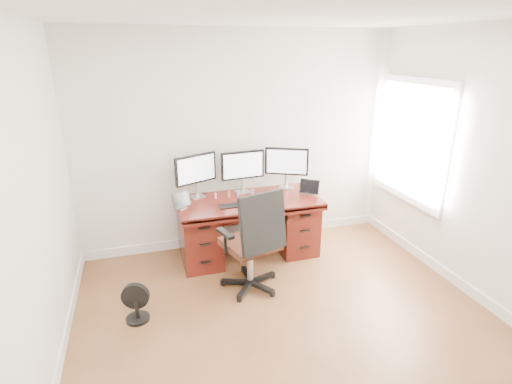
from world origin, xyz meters
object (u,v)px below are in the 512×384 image
object	(u,v)px
monitor_center	(243,167)
keyboard	(251,205)
floor_fan	(136,303)
office_chair	(253,258)
desk	(248,225)

from	to	relation	value
monitor_center	keyboard	size ratio (longest dim) A/B	1.88
keyboard	floor_fan	bearing A→B (deg)	-139.59
floor_fan	office_chair	bearing A→B (deg)	23.91
monitor_center	keyboard	world-z (taller)	monitor_center
desk	monitor_center	size ratio (longest dim) A/B	3.08
office_chair	floor_fan	distance (m)	1.24
floor_fan	monitor_center	distance (m)	2.03
floor_fan	desk	bearing A→B (deg)	49.66
desk	office_chair	size ratio (longest dim) A/B	1.48
office_chair	keyboard	size ratio (longest dim) A/B	3.92
desk	monitor_center	world-z (taller)	monitor_center
keyboard	monitor_center	bearing A→B (deg)	99.31
desk	floor_fan	bearing A→B (deg)	-145.35
desk	office_chair	distance (m)	0.78
office_chair	floor_fan	size ratio (longest dim) A/B	2.98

